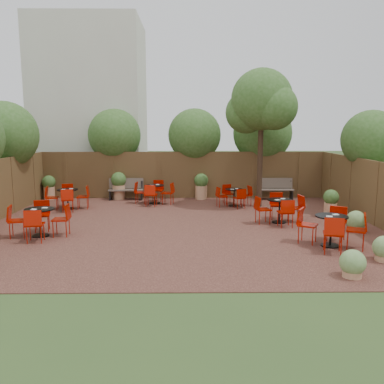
{
  "coord_description": "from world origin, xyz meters",
  "views": [
    {
      "loc": [
        0.18,
        -11.94,
        3.02
      ],
      "look_at": [
        0.33,
        0.5,
        1.0
      ],
      "focal_mm": 37.28,
      "sensor_mm": 36.0,
      "label": 1
    }
  ],
  "objects": [
    {
      "name": "ground",
      "position": [
        0.0,
        0.0,
        0.0
      ],
      "size": [
        80.0,
        80.0,
        0.0
      ],
      "primitive_type": "plane",
      "color": "#354F23",
      "rests_on": "ground"
    },
    {
      "name": "courtyard_paving",
      "position": [
        0.0,
        0.0,
        0.01
      ],
      "size": [
        12.0,
        10.0,
        0.02
      ],
      "primitive_type": "cube",
      "color": "#381D17",
      "rests_on": "ground"
    },
    {
      "name": "fence_back",
      "position": [
        0.0,
        5.0,
        1.0
      ],
      "size": [
        12.0,
        0.08,
        2.0
      ],
      "primitive_type": "cube",
      "color": "#4D321C",
      "rests_on": "ground"
    },
    {
      "name": "fence_right",
      "position": [
        6.0,
        0.0,
        1.0
      ],
      "size": [
        0.08,
        10.0,
        2.0
      ],
      "primitive_type": "cube",
      "color": "#4D321C",
      "rests_on": "ground"
    },
    {
      "name": "neighbour_building",
      "position": [
        -4.5,
        8.0,
        4.0
      ],
      "size": [
        5.0,
        4.0,
        8.0
      ],
      "primitive_type": "cube",
      "color": "beige",
      "rests_on": "ground"
    },
    {
      "name": "overhang_foliage",
      "position": [
        -1.89,
        3.13,
        2.71
      ],
      "size": [
        15.46,
        10.64,
        2.59
      ],
      "color": "#2E531B",
      "rests_on": "ground"
    },
    {
      "name": "courtyard_tree",
      "position": [
        2.92,
        3.07,
        3.87
      ],
      "size": [
        2.52,
        2.42,
        5.16
      ],
      "rotation": [
        0.0,
        0.0,
        0.37
      ],
      "color": "black",
      "rests_on": "courtyard_paving"
    },
    {
      "name": "park_bench_left",
      "position": [
        -2.4,
        4.62,
        0.48
      ],
      "size": [
        1.46,
        0.54,
        0.89
      ],
      "rotation": [
        0.0,
        0.0,
        0.06
      ],
      "color": "brown",
      "rests_on": "courtyard_paving"
    },
    {
      "name": "park_bench_right",
      "position": [
        3.92,
        4.62,
        0.48
      ],
      "size": [
        1.45,
        0.48,
        0.89
      ],
      "rotation": [
        0.0,
        0.0,
        -0.01
      ],
      "color": "brown",
      "rests_on": "courtyard_paving"
    },
    {
      "name": "bistro_tables",
      "position": [
        -0.09,
        0.83,
        0.46
      ],
      "size": [
        9.71,
        7.44,
        0.92
      ],
      "color": "black",
      "rests_on": "courtyard_paving"
    },
    {
      "name": "planters",
      "position": [
        -1.02,
        4.07,
        0.6
      ],
      "size": [
        11.2,
        4.09,
        1.15
      ],
      "color": "tan",
      "rests_on": "courtyard_paving"
    },
    {
      "name": "low_shrubs",
      "position": [
        4.48,
        -2.6,
        0.3
      ],
      "size": [
        2.11,
        4.1,
        0.62
      ],
      "color": "tan",
      "rests_on": "courtyard_paving"
    }
  ]
}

